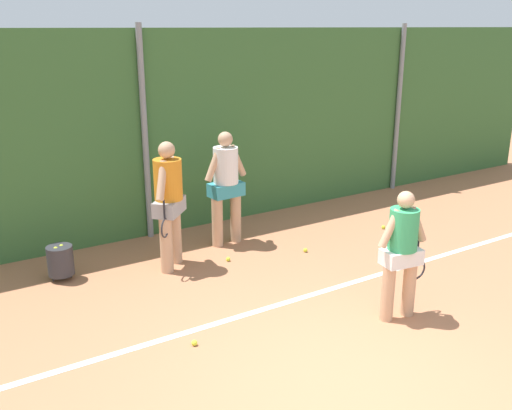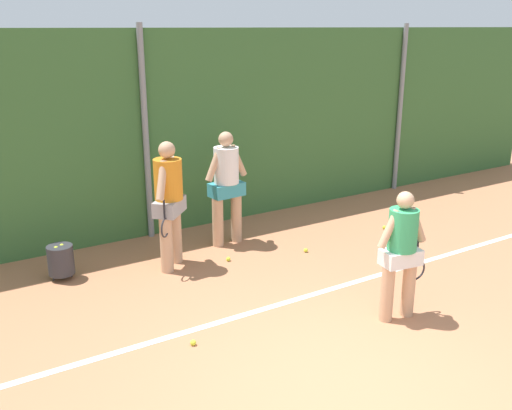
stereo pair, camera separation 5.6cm
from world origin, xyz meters
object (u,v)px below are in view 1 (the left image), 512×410
(player_midcourt, at_px, (169,199))
(tennis_ball_2, at_px, (194,343))
(ball_hopper, at_px, (60,260))
(tennis_ball_4, at_px, (383,227))
(player_backcourt_far, at_px, (226,182))
(tennis_ball_1, at_px, (305,250))
(player_foreground_near, at_px, (402,249))
(tennis_ball_0, at_px, (228,259))

(player_midcourt, xyz_separation_m, tennis_ball_2, (-0.69, -2.16, -1.03))
(ball_hopper, distance_m, tennis_ball_2, 2.71)
(tennis_ball_4, bearing_deg, player_backcourt_far, 162.08)
(tennis_ball_1, bearing_deg, tennis_ball_2, -150.19)
(player_backcourt_far, distance_m, ball_hopper, 2.77)
(player_foreground_near, distance_m, tennis_ball_0, 2.91)
(tennis_ball_1, bearing_deg, player_midcourt, 163.50)
(ball_hopper, bearing_deg, tennis_ball_2, -72.46)
(tennis_ball_0, bearing_deg, tennis_ball_4, -3.74)
(player_midcourt, height_order, tennis_ball_1, player_midcourt)
(player_backcourt_far, xyz_separation_m, tennis_ball_2, (-1.85, -2.56, -1.01))
(player_foreground_near, relative_size, tennis_ball_0, 24.45)
(player_backcourt_far, height_order, tennis_ball_4, player_backcourt_far)
(ball_hopper, distance_m, tennis_ball_1, 3.68)
(player_backcourt_far, bearing_deg, tennis_ball_0, 56.97)
(player_backcourt_far, bearing_deg, ball_hopper, -5.28)
(tennis_ball_4, bearing_deg, ball_hopper, 170.69)
(ball_hopper, distance_m, tennis_ball_4, 5.43)
(player_midcourt, xyz_separation_m, tennis_ball_4, (3.85, -0.47, -1.03))
(player_foreground_near, height_order, tennis_ball_2, player_foreground_near)
(player_midcourt, relative_size, ball_hopper, 3.68)
(player_backcourt_far, relative_size, tennis_ball_2, 28.14)
(tennis_ball_0, bearing_deg, ball_hopper, 163.64)
(player_backcourt_far, height_order, tennis_ball_0, player_backcourt_far)
(tennis_ball_0, bearing_deg, tennis_ball_1, -15.31)
(tennis_ball_1, bearing_deg, ball_hopper, 164.00)
(tennis_ball_1, height_order, tennis_ball_4, same)
(player_backcourt_far, xyz_separation_m, ball_hopper, (-2.67, 0.01, -0.75))
(player_midcourt, relative_size, player_backcourt_far, 1.02)
(player_foreground_near, distance_m, tennis_ball_2, 2.66)
(player_backcourt_far, bearing_deg, tennis_ball_1, 125.68)
(player_foreground_near, bearing_deg, tennis_ball_2, 171.67)
(tennis_ball_0, distance_m, tennis_ball_4, 3.05)
(player_midcourt, xyz_separation_m, player_backcourt_far, (1.16, 0.40, -0.02))
(player_backcourt_far, bearing_deg, tennis_ball_2, 49.01)
(tennis_ball_1, xyz_separation_m, tennis_ball_4, (1.82, 0.14, 0.00))
(tennis_ball_2, bearing_deg, player_foreground_near, -16.79)
(player_midcourt, distance_m, tennis_ball_4, 4.01)
(player_midcourt, height_order, player_backcourt_far, player_midcourt)
(player_midcourt, height_order, tennis_ball_2, player_midcourt)
(tennis_ball_2, bearing_deg, player_backcourt_far, 54.09)
(player_backcourt_far, height_order, tennis_ball_1, player_backcourt_far)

